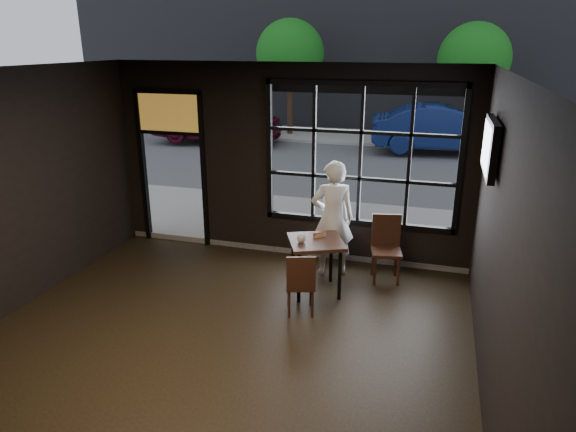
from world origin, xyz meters
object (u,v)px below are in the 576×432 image
(navy_car, at_px, (443,128))
(man, at_px, (332,219))
(chair_near, at_px, (300,282))
(cafe_table, at_px, (316,266))

(navy_car, bearing_deg, man, 162.62)
(chair_near, relative_size, man, 0.48)
(chair_near, xyz_separation_m, navy_car, (1.71, 11.25, 0.41))
(cafe_table, relative_size, man, 0.44)
(man, bearing_deg, navy_car, -119.08)
(man, bearing_deg, cafe_table, 62.10)
(cafe_table, height_order, navy_car, navy_car)
(chair_near, bearing_deg, cafe_table, -112.71)
(cafe_table, xyz_separation_m, navy_car, (1.65, 10.61, 0.44))
(navy_car, bearing_deg, chair_near, 162.91)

